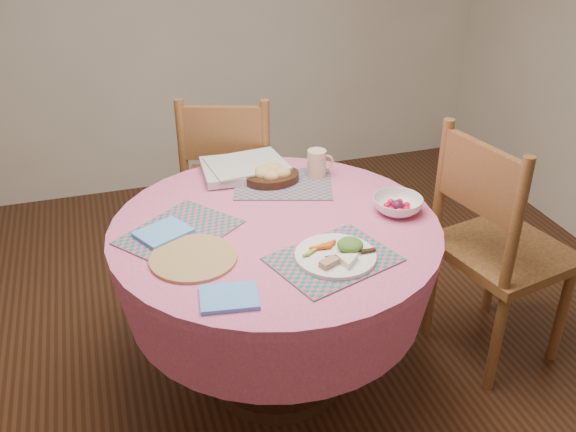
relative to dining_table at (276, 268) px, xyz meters
name	(u,v)px	position (x,y,z in m)	size (l,w,h in m)	color
ground	(277,376)	(0.00, 0.00, -0.56)	(4.00, 4.00, 0.00)	#331C0F
dining_table	(276,268)	(0.00, 0.00, 0.00)	(1.24, 1.24, 0.75)	#D6648D
chair_right	(496,245)	(0.91, -0.10, 0.00)	(0.56, 0.58, 1.06)	brown
chair_back	(230,183)	(0.01, 0.84, -0.03)	(0.59, 0.58, 1.01)	brown
placemat_front	(333,259)	(0.12, -0.29, 0.20)	(0.40, 0.30, 0.01)	#136E5F
placemat_left	(180,232)	(-0.35, 0.05, 0.20)	(0.40, 0.30, 0.01)	#136E5F
placemat_back	(283,184)	(0.13, 0.32, 0.20)	(0.40, 0.30, 0.01)	#136E5F
wicker_trivet	(193,258)	(-0.33, -0.14, 0.20)	(0.30, 0.30, 0.01)	#A66E47
napkin_near	(229,297)	(-0.27, -0.40, 0.20)	(0.18, 0.14, 0.01)	#5A99E9
napkin_far	(163,233)	(-0.41, 0.05, 0.21)	(0.18, 0.14, 0.01)	#5A99E9
dinner_plate	(338,254)	(0.14, -0.29, 0.22)	(0.28, 0.28, 0.05)	white
bread_bowl	(272,174)	(0.09, 0.35, 0.23)	(0.23, 0.23, 0.08)	black
latte_mug	(317,163)	(0.29, 0.34, 0.26)	(0.12, 0.08, 0.12)	beige
fruit_bowl	(397,205)	(0.48, -0.04, 0.22)	(0.19, 0.19, 0.06)	white
newspaper_stack	(243,168)	(-0.01, 0.47, 0.22)	(0.37, 0.29, 0.04)	silver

